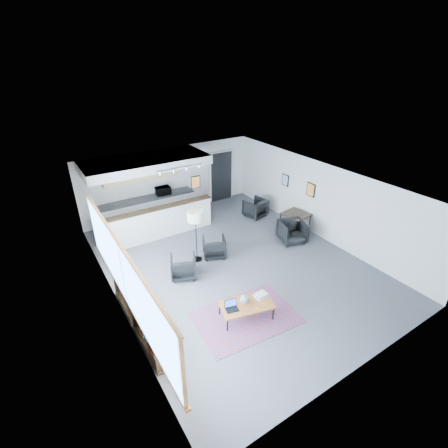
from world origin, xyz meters
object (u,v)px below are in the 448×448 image
coffee_table (246,305)px  ceramic_pot (245,299)px  book_stack (261,295)px  floor_lamp (195,218)px  armchair_left (183,266)px  dining_chair_near (292,232)px  armchair_right (214,246)px  dining_table (296,215)px  dining_chair_far (255,208)px  laptop (231,306)px  microwave (163,190)px

coffee_table → ceramic_pot: 0.16m
book_stack → floor_lamp: 3.01m
ceramic_pot → floor_lamp: floor_lamp is taller
ceramic_pot → armchair_left: armchair_left is taller
dining_chair_near → floor_lamp: bearing=-176.7°
ceramic_pot → armchair_right: size_ratio=0.34×
dining_table → dining_chair_far: size_ratio=1.43×
coffee_table → armchair_left: bearing=117.2°
book_stack → dining_table: dining_table is taller
coffee_table → dining_chair_near: bearing=45.2°
dining_table → dining_chair_near: (-0.59, -0.50, -0.28)m
dining_chair_far → dining_chair_near: bearing=75.9°
dining_chair_near → dining_chair_far: bearing=103.0°
laptop → dining_table: size_ratio=0.36×
ceramic_pot → dining_chair_far: size_ratio=0.35×
dining_chair_far → armchair_right: bearing=18.5°
microwave → dining_chair_near: bearing=-52.8°
book_stack → microwave: 6.23m
armchair_left → armchair_right: armchair_left is taller
ceramic_pot → book_stack: size_ratio=0.68×
floor_lamp → dining_chair_far: bearing=23.8°
dining_table → floor_lamp: bearing=176.3°
dining_chair_near → dining_chair_far: dining_chair_near is taller
book_stack → armchair_right: bearing=84.4°
armchair_left → floor_lamp: 1.43m
book_stack → dining_chair_far: dining_chair_far is taller
floor_lamp → armchair_left: bearing=-143.1°
coffee_table → dining_chair_far: 5.61m
book_stack → armchair_right: 2.74m
armchair_left → microwave: microwave is taller
laptop → dining_table: dining_table is taller
book_stack → dining_chair_far: bearing=54.3°
coffee_table → dining_chair_far: size_ratio=2.08×
laptop → armchair_left: (-0.17, 2.23, -0.11)m
floor_lamp → dining_table: size_ratio=1.77×
armchair_left → microwave: 4.15m
coffee_table → floor_lamp: floor_lamp is taller
armchair_left → dining_chair_far: 4.59m
floor_lamp → dining_chair_near: (3.26, -0.75, -1.11)m
ceramic_pot → dining_chair_far: (3.57, 4.29, -0.20)m
dining_table → dining_chair_far: bearing=104.7°
armchair_right → dining_chair_far: 3.24m
armchair_right → floor_lamp: bearing=14.7°
laptop → book_stack: size_ratio=0.99×
laptop → dining_chair_far: 5.81m
laptop → dining_chair_near: (3.82, 2.02, -0.12)m
dining_table → dining_chair_near: dining_chair_near is taller
floor_lamp → microwave: bearing=83.7°
book_stack → microwave: bearing=89.3°
ceramic_pot → dining_chair_far: 5.58m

